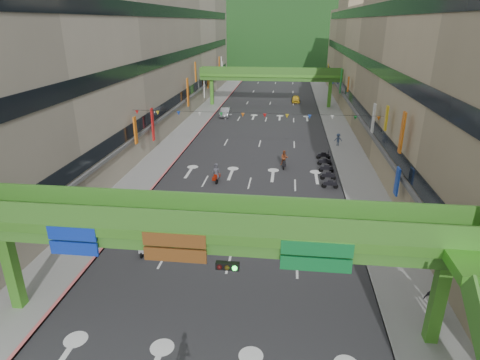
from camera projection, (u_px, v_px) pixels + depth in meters
road_slab at (264, 125)px, 61.97m from camera, size 18.00×140.00×0.02m
sidewalk_left at (195, 123)px, 63.16m from camera, size 4.00×140.00×0.15m
sidewalk_right at (337, 127)px, 60.73m from camera, size 4.00×140.00×0.15m
curb_left at (207, 123)px, 62.94m from camera, size 0.20×140.00×0.18m
curb_right at (324, 127)px, 60.94m from camera, size 0.20×140.00×0.18m
building_row_left at (141, 61)px, 60.57m from camera, size 12.80×95.00×19.00m
building_row_right at (400, 63)px, 56.40m from camera, size 12.80×95.00×19.00m
overpass_near at (228, 246)px, 18.77m from camera, size 28.00×12.27×7.10m
overpass_far at (270, 77)px, 73.82m from camera, size 28.00×2.20×7.10m
hill_left at (245, 60)px, 165.15m from camera, size 168.00×140.00×112.00m
hill_right at (338, 57)px, 179.21m from camera, size 208.00×176.00×128.00m
bunting_string at (254, 115)px, 41.31m from camera, size 26.00×0.36×0.47m
scooter_rider_mid at (284, 159)px, 43.53m from camera, size 0.84×1.60×2.02m
scooter_rider_left at (144, 241)px, 27.40m from camera, size 0.95×1.60×1.98m
scooter_rider_far at (216, 173)px, 39.74m from camera, size 0.90×1.58×1.99m
parked_scooter_row at (326, 168)px, 42.46m from camera, size 1.60×9.35×1.08m
car_silver at (225, 112)px, 67.69m from camera, size 1.59×4.34×1.42m
car_yellow at (296, 99)px, 79.35m from camera, size 1.61×3.89×1.32m
pedestrian_red at (375, 243)px, 27.46m from camera, size 0.90×0.76×1.64m
pedestrian_dark at (434, 301)px, 21.57m from camera, size 1.12×0.48×1.89m
pedestrian_blue at (338, 141)px, 51.25m from camera, size 0.76×0.51×1.56m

